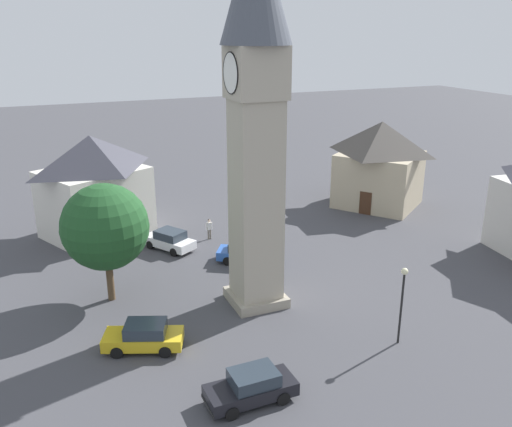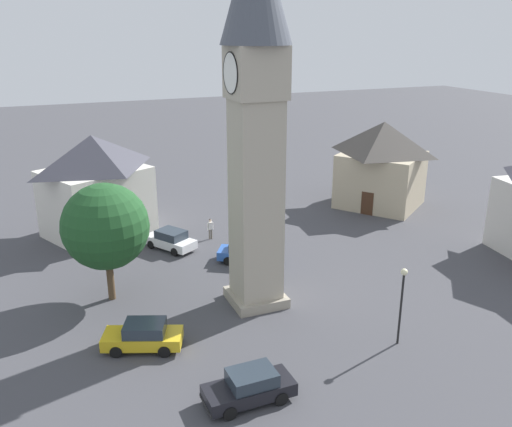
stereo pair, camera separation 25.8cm
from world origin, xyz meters
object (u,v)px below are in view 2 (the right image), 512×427
object	(u,v)px
car_silver_kerb	(247,252)
car_white_side	(250,387)
clock_tower	(256,90)
car_red_corner	(143,336)
building_corner_back	(95,185)
tree	(105,227)
building_terrace_right	(382,163)
pedestrian	(210,227)
lamp_post	(402,293)
car_blue_kerb	(170,240)

from	to	relation	value
car_silver_kerb	car_white_side	distance (m)	15.45
clock_tower	car_silver_kerb	world-z (taller)	clock_tower
car_red_corner	building_corner_back	world-z (taller)	building_corner_back
tree	building_terrace_right	xyz separation A→B (m)	(-9.53, 26.29, -0.74)
clock_tower	car_red_corner	world-z (taller)	clock_tower
tree	pedestrian	bearing A→B (deg)	129.66
car_silver_kerb	lamp_post	xyz separation A→B (m)	(13.05, 3.58, 2.23)
clock_tower	car_silver_kerb	bearing A→B (deg)	164.10
pedestrian	tree	world-z (taller)	tree
building_corner_back	car_silver_kerb	bearing A→B (deg)	42.63
building_corner_back	lamp_post	size ratio (longest dim) A/B	2.22
lamp_post	car_silver_kerb	bearing A→B (deg)	-164.65
pedestrian	building_corner_back	xyz separation A→B (m)	(-4.60, -8.03, 3.16)
clock_tower	car_white_side	size ratio (longest dim) A/B	5.27
car_silver_kerb	pedestrian	bearing A→B (deg)	-168.83
car_blue_kerb	building_terrace_right	xyz separation A→B (m)	(-3.06, 20.95, 3.30)
car_blue_kerb	pedestrian	size ratio (longest dim) A/B	2.60
car_silver_kerb	building_terrace_right	size ratio (longest dim) A/B	0.45
lamp_post	car_red_corner	bearing A→B (deg)	-110.30
car_silver_kerb	lamp_post	distance (m)	13.71
pedestrian	car_red_corner	bearing A→B (deg)	-30.68
car_blue_kerb	building_terrace_right	size ratio (longest dim) A/B	0.44
car_red_corner	tree	size ratio (longest dim) A/B	0.60
pedestrian	lamp_post	world-z (taller)	lamp_post
car_white_side	building_terrace_right	size ratio (longest dim) A/B	0.42
tree	car_blue_kerb	bearing A→B (deg)	140.52
car_silver_kerb	car_white_side	bearing A→B (deg)	-20.89
lamp_post	building_terrace_right	bearing A→B (deg)	147.91
pedestrian	lamp_post	size ratio (longest dim) A/B	0.39
clock_tower	building_terrace_right	bearing A→B (deg)	126.31
car_blue_kerb	tree	bearing A→B (deg)	-39.48
car_white_side	lamp_post	world-z (taller)	lamp_post
clock_tower	car_red_corner	bearing A→B (deg)	-71.25
building_terrace_right	building_corner_back	xyz separation A→B (m)	(-2.36, -25.52, 0.10)
car_silver_kerb	car_white_side	world-z (taller)	same
pedestrian	building_corner_back	size ratio (longest dim) A/B	0.17
car_silver_kerb	car_red_corner	world-z (taller)	same
pedestrian	lamp_post	xyz separation A→B (m)	(18.29, 4.62, 1.98)
clock_tower	building_terrace_right	size ratio (longest dim) A/B	2.22
building_terrace_right	building_corner_back	bearing A→B (deg)	-95.28
clock_tower	car_white_side	distance (m)	15.30
clock_tower	lamp_post	distance (m)	13.28
pedestrian	building_terrace_right	distance (m)	17.90
car_white_side	pedestrian	bearing A→B (deg)	167.18
clock_tower	lamp_post	world-z (taller)	clock_tower
car_blue_kerb	tree	distance (m)	9.31
tree	lamp_post	size ratio (longest dim) A/B	1.69
building_corner_back	pedestrian	bearing A→B (deg)	60.18
car_white_side	tree	xyz separation A→B (m)	(-12.38, -4.32, 4.04)
car_white_side	building_terrace_right	bearing A→B (deg)	134.93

